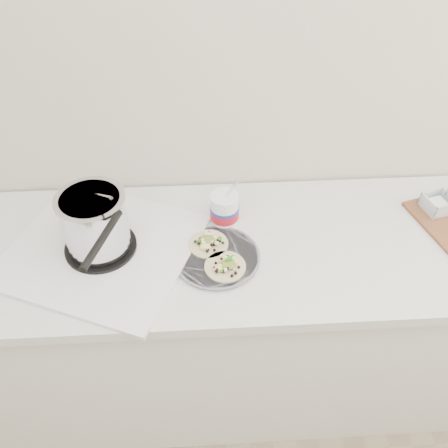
{
  "coord_description": "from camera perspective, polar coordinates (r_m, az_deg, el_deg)",
  "views": [
    {
      "loc": [
        -0.16,
        0.25,
        2.11
      ],
      "look_at": [
        -0.09,
        1.45,
        0.96
      ],
      "focal_mm": 40.0,
      "sensor_mm": 36.0,
      "label": 1
    }
  ],
  "objects": [
    {
      "name": "stove",
      "position": [
        1.65,
        -14.3,
        -0.82
      ],
      "size": [
        0.74,
        0.72,
        0.28
      ],
      "rotation": [
        0.0,
        0.0,
        -0.4
      ],
      "color": "silver",
      "rests_on": "counter"
    },
    {
      "name": "counter",
      "position": [
        2.04,
        2.56,
        -10.76
      ],
      "size": [
        2.44,
        0.66,
        0.9
      ],
      "color": "silver",
      "rests_on": "ground"
    },
    {
      "name": "taco_plate",
      "position": [
        1.63,
        -0.85,
        -3.55
      ],
      "size": [
        0.29,
        0.29,
        0.04
      ],
      "rotation": [
        0.0,
        0.0,
        0.18
      ],
      "color": "slate",
      "rests_on": "counter"
    },
    {
      "name": "tub",
      "position": [
        1.72,
        0.14,
        1.9
      ],
      "size": [
        0.1,
        0.1,
        0.23
      ],
      "rotation": [
        0.0,
        0.0,
        0.23
      ],
      "color": "white",
      "rests_on": "counter"
    }
  ]
}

